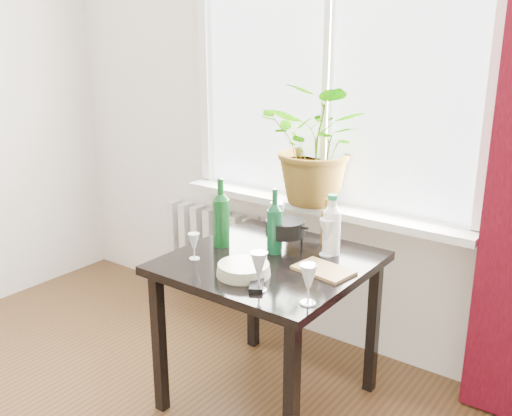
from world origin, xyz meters
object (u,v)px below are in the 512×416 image
Objects in this scene: wine_bottle_right at (275,221)px; fondue_pot at (285,235)px; tv_remote at (257,282)px; cutting_board at (323,270)px; potted_plant at (320,144)px; wine_bottle_left at (221,212)px; cleaning_bottle at (332,224)px; plate_stack at (244,269)px; bottle_amber at (327,222)px; wineglass_back_center at (327,237)px; wineglass_far_right at (308,284)px; wineglass_front_left at (194,246)px; wineglass_back_left at (278,219)px; wineglass_front_right at (259,271)px; radiator at (218,251)px; table at (269,277)px.

fondue_pot is (0.02, 0.07, -0.08)m from wine_bottle_right.
tv_remote is 0.31m from cutting_board.
wine_bottle_left is at bearing -107.17° from potted_plant.
cleaning_bottle reaches higher than plate_stack.
wine_bottle_right is 0.28m from bottle_amber.
wine_bottle_left reaches higher than wine_bottle_right.
tv_remote is (-0.00, -0.56, -0.11)m from bottle_amber.
wineglass_back_center is 0.97× the size of tv_remote.
tv_remote is at bearing -78.92° from fondue_pot.
wineglass_front_left is at bearing 173.34° from wineglass_far_right.
cutting_board is (0.41, -0.25, -0.09)m from wineglass_back_left.
potted_plant is at bearing 72.83° from wine_bottle_left.
wine_bottle_right is 1.72× the size of wineglass_back_center.
wineglass_front_right is at bearing -86.20° from bottle_amber.
table is at bearing -36.54° from radiator.
wineglass_front_right is at bearing -62.44° from wineglass_back_left.
wine_bottle_left reaches higher than wineglass_front_right.
plate_stack reaches higher than tv_remote.
radiator is 0.94× the size of table.
bottle_amber reaches higher than wineglass_front_right.
bottle_amber is at bearing -52.65° from potted_plant.
wine_bottle_right is at bearing -110.11° from fondue_pot.
tv_remote is (0.39, -0.05, -0.05)m from wineglass_front_left.
wineglass_front_left is (-0.13, -0.48, -0.03)m from wineglass_back_left.
radiator is 1.10m from wineglass_front_left.
tv_remote reaches higher than table.
wineglass_back_center is at bearing 48.61° from tv_remote.
radiator is at bearing 124.63° from wineglass_front_left.
cleaning_bottle is 0.34m from wineglass_back_left.
cutting_board is (0.15, -0.29, -0.11)m from bottle_amber.
wineglass_far_right is (0.22, 0.02, -0.00)m from wineglass_front_right.
wineglass_front_left is at bearing -142.63° from table.
wineglass_back_left reaches higher than wineglass_front_left.
fondue_pot is (-0.20, -0.08, -0.07)m from cleaning_bottle.
potted_plant is at bearing 71.96° from tv_remote.
bottle_amber reaches higher than radiator.
fondue_pot is (-0.39, 0.43, -0.01)m from wineglass_far_right.
wine_bottle_left is 1.88× the size of wineglass_back_center.
wineglass_far_right is at bearing -68.24° from wineglass_back_center.
plate_stack reaches higher than cutting_board.
wine_bottle_left is 0.40m from plate_stack.
fondue_pot is (-0.01, 0.14, 0.16)m from table.
bottle_amber is at bearing 120.67° from wineglass_back_center.
wine_bottle_right is at bearing -81.94° from potted_plant.
tv_remote is at bearing -98.93° from cleaning_bottle.
potted_plant is 2.75× the size of bottle_amber.
wineglass_back_center is 0.78× the size of plate_stack.
bottle_amber is at bearing 52.99° from wineglass_front_left.
potted_plant is 3.52× the size of wineglass_back_left.
radiator is at bearing 131.95° from wine_bottle_left.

